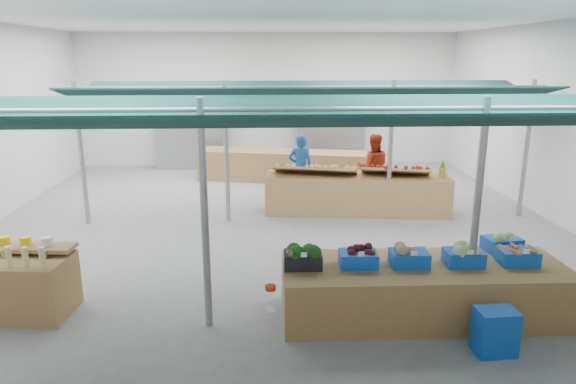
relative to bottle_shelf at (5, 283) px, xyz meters
name	(u,v)px	position (x,y,z in m)	size (l,w,h in m)	color
floor	(275,227)	(3.84, 3.48, -0.44)	(13.00, 13.00, 0.00)	slate
hall	(272,94)	(3.84, 4.91, 2.20)	(13.00, 13.00, 13.00)	silver
pole_grid	(322,158)	(4.59, 1.73, 1.37)	(10.00, 4.60, 3.00)	gray
awnings	(323,100)	(4.59, 1.73, 2.34)	(9.50, 7.08, 0.30)	#0A272B
back_shelving_left	(190,137)	(1.34, 9.48, 0.56)	(2.00, 0.50, 2.00)	#B23F33
back_shelving_right	(331,136)	(5.84, 9.48, 0.56)	(2.00, 0.50, 2.00)	#B23F33
bottle_shelf	(5,283)	(0.00, 0.00, 0.00)	(1.90, 1.28, 1.09)	olive
veg_counter	(422,290)	(5.75, -0.40, -0.07)	(3.82, 1.27, 0.74)	olive
fruit_counter	(357,194)	(5.74, 4.44, 0.00)	(4.10, 0.98, 0.88)	olive
far_counter	(282,166)	(4.17, 7.64, -0.01)	(4.78, 0.96, 0.86)	olive
crate_stack	(495,332)	(6.33, -1.38, -0.16)	(0.47, 0.33, 0.57)	blue
vendor_left	(301,168)	(4.54, 5.54, 0.38)	(0.60, 0.39, 1.64)	#184E9F
vendor_right	(373,167)	(6.34, 5.54, 0.38)	(0.80, 0.62, 1.64)	#AD2D15
crate_broccoli	(303,256)	(4.10, -0.38, 0.46)	(0.51, 0.41, 0.35)	black
crate_beets	(358,257)	(4.84, -0.39, 0.43)	(0.51, 0.41, 0.29)	blue
crate_celeriac	(409,255)	(5.53, -0.40, 0.44)	(0.51, 0.41, 0.31)	blue
crate_cabbage	(464,253)	(6.28, -0.41, 0.46)	(0.51, 0.41, 0.35)	blue
crate_carrots	(517,256)	(7.02, -0.42, 0.41)	(0.51, 0.41, 0.29)	blue
sparrow	(291,253)	(3.93, -0.51, 0.55)	(0.12, 0.09, 0.11)	brown
pole_ribbon	(270,290)	(3.64, -1.75, 0.64)	(0.12, 0.12, 0.28)	#B3210B
apple_heap_yellow	(314,168)	(4.76, 4.47, 0.60)	(2.01, 1.14, 0.27)	#997247
apple_heap_red	(395,169)	(6.55, 4.25, 0.60)	(1.62, 1.04, 0.27)	#997247
pineapple	(442,169)	(7.57, 4.12, 0.62)	(0.14, 0.14, 0.39)	#8C6019
crate_extra	(502,241)	(7.02, 0.05, 0.45)	(0.55, 0.44, 0.32)	blue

